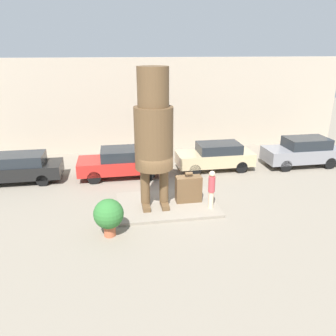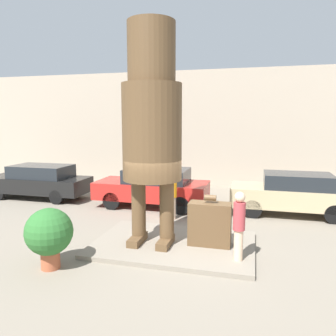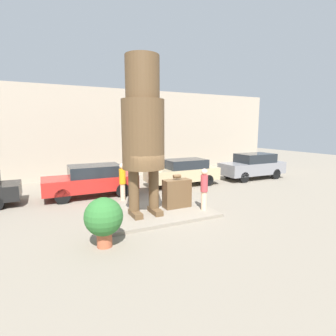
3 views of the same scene
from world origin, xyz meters
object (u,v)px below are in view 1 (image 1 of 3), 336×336
tourist (212,188)px  worker_hivis (146,167)px  parked_car_red (122,162)px  planter_pot (109,215)px  parked_car_black (16,168)px  statue_figure (154,129)px  parked_car_grey (303,151)px  giant_suitcase (188,189)px  parked_car_tan (216,156)px

tourist → worker_hivis: bearing=127.1°
parked_car_red → planter_pot: size_ratio=3.09×
parked_car_black → parked_car_red: bearing=179.0°
statue_figure → parked_car_grey: size_ratio=1.32×
giant_suitcase → parked_car_tan: 4.86m
worker_hivis → parked_car_tan: bearing=21.3°
parked_car_black → planter_pot: bearing=127.9°
parked_car_red → parked_car_tan: (5.46, 0.18, -0.01)m
tourist → parked_car_tan: size_ratio=0.39×
giant_suitcase → parked_car_tan: size_ratio=0.32×
tourist → parked_car_red: 6.05m
parked_car_black → parked_car_tan: size_ratio=1.08×
statue_figure → parked_car_grey: (9.55, 4.15, -2.71)m
parked_car_black → parked_car_tan: 11.01m
parked_car_grey → planter_pot: parked_car_grey is taller
giant_suitcase → planter_pot: bearing=-148.4°
tourist → worker_hivis: (-2.50, 3.30, -0.08)m
parked_car_grey → planter_pot: size_ratio=3.04×
parked_car_black → parked_car_red: (5.55, -0.10, 0.05)m
giant_suitcase → parked_car_grey: bearing=26.1°
tourist → parked_car_grey: (7.14, 4.75, -0.16)m
tourist → giant_suitcase: bearing=134.3°
parked_car_grey → parked_car_tan: bearing=-2.3°
worker_hivis → planter_pot: bearing=-112.2°
parked_car_black → parked_car_red: 5.55m
tourist → parked_car_grey: bearing=33.6°
parked_car_grey → parked_car_black: bearing=-0.5°
tourist → worker_hivis: size_ratio=0.95×
giant_suitcase → parked_car_grey: parked_car_grey is taller
tourist → parked_car_red: size_ratio=0.38×
parked_car_tan → giant_suitcase: bearing=58.0°
parked_car_grey → worker_hivis: 9.75m
giant_suitcase → parked_car_grey: size_ratio=0.31×
parked_car_tan → parked_car_grey: size_ratio=0.97×
statue_figure → tourist: statue_figure is taller
tourist → parked_car_red: (-3.70, 4.78, -0.22)m
parked_car_red → worker_hivis: size_ratio=2.54×
giant_suitcase → planter_pot: 4.20m
giant_suitcase → parked_car_black: size_ratio=0.30×
giant_suitcase → parked_car_black: 9.35m
statue_figure → parked_car_tan: statue_figure is taller
giant_suitcase → worker_hivis: 2.99m
parked_car_black → parked_car_tan: parked_car_tan is taller
worker_hivis → parked_car_black: bearing=166.8°
statue_figure → parked_car_tan: bearing=46.3°
parked_car_grey → worker_hivis: worker_hivis is taller
parked_car_black → planter_pot: size_ratio=3.20×
worker_hivis → giant_suitcase: bearing=-55.7°
worker_hivis → parked_car_red: bearing=129.1°
planter_pot → parked_car_red: bearing=83.5°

